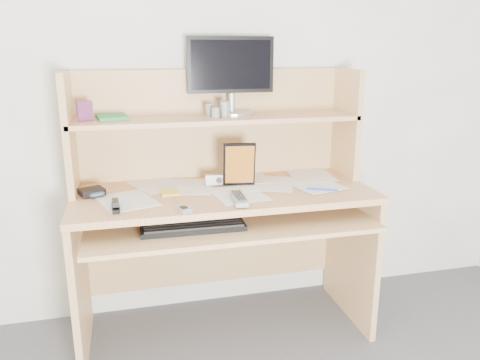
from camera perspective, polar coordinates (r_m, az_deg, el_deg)
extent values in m
cube|color=white|center=(2.44, -3.67, 12.19)|extent=(3.60, 0.04, 2.50)
cube|color=tan|center=(2.22, -1.96, -1.65)|extent=(1.40, 0.60, 0.03)
cube|color=tan|center=(2.33, -18.92, -11.60)|extent=(0.03, 0.56, 0.72)
cube|color=tan|center=(2.58, 13.37, -8.51)|extent=(0.03, 0.56, 0.72)
cube|color=tan|center=(2.62, -3.19, -8.17)|extent=(1.34, 0.02, 0.41)
cube|color=tan|center=(2.14, -1.27, -5.00)|extent=(1.28, 0.55, 0.02)
cube|color=tan|center=(2.44, -3.45, 6.86)|extent=(1.40, 0.02, 0.55)
cube|color=tan|center=(2.27, -20.09, 5.32)|extent=(0.03, 0.30, 0.55)
cube|color=tan|center=(2.52, 12.76, 6.80)|extent=(0.03, 0.30, 0.55)
cube|color=tan|center=(2.29, -2.82, 7.46)|extent=(1.38, 0.30, 0.02)
cube|color=white|center=(2.22, -1.97, -1.20)|extent=(1.32, 0.54, 0.01)
cube|color=black|center=(2.03, -5.78, -5.65)|extent=(0.45, 0.17, 0.02)
cube|color=black|center=(2.02, -5.79, -5.25)|extent=(0.42, 0.16, 0.01)
cube|color=gray|center=(2.05, -0.13, -2.25)|extent=(0.07, 0.20, 0.02)
cube|color=#B6B7B9|center=(1.93, -6.91, -3.42)|extent=(0.07, 0.09, 0.02)
cube|color=black|center=(2.01, -14.94, -2.91)|extent=(0.04, 0.12, 0.04)
cube|color=black|center=(2.24, -17.64, -1.34)|extent=(0.13, 0.12, 0.03)
cube|color=#DFEB3D|center=(2.18, -8.55, -1.56)|extent=(0.09, 0.09, 0.01)
cube|color=#ABABAE|center=(2.29, -3.22, 0.05)|extent=(0.08, 0.04, 0.05)
cube|color=black|center=(2.24, -0.10, 1.92)|extent=(0.15, 0.04, 0.22)
cylinder|color=#193CC2|center=(2.23, 9.97, -1.12)|extent=(0.13, 0.07, 0.01)
cube|color=maroon|center=(2.24, -18.35, 7.97)|extent=(0.07, 0.03, 0.09)
cube|color=#378948|center=(2.28, -15.33, 7.39)|extent=(0.16, 0.20, 0.02)
cylinder|color=black|center=(2.35, -1.56, 8.55)|extent=(0.05, 0.05, 0.05)
cylinder|color=white|center=(2.30, -3.72, 8.52)|extent=(0.04, 0.04, 0.06)
cylinder|color=black|center=(2.24, -3.01, 8.20)|extent=(0.04, 0.04, 0.05)
cylinder|color=white|center=(2.26, -1.88, 8.63)|extent=(0.06, 0.06, 0.08)
cylinder|color=#B0B0B5|center=(2.37, -0.96, 8.17)|extent=(0.22, 0.22, 0.01)
cylinder|color=#B0B0B5|center=(2.37, -1.02, 9.45)|extent=(0.04, 0.04, 0.09)
cube|color=black|center=(2.38, -1.14, 13.86)|extent=(0.44, 0.04, 0.27)
cube|color=black|center=(2.36, -1.05, 13.85)|extent=(0.40, 0.01, 0.24)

